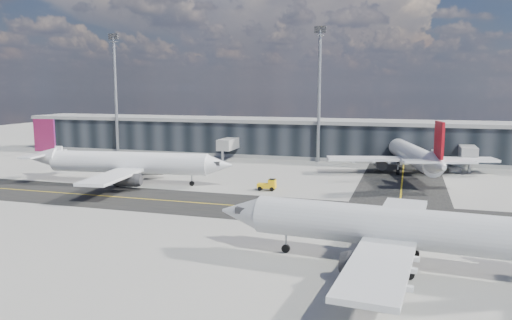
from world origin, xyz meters
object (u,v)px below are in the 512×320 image
object	(u,v)px
airliner_af	(126,163)
service_van	(449,168)
baggage_tug	(268,185)
airliner_redtail	(413,156)
airliner_near	(409,229)

from	to	relation	value
airliner_af	service_van	bearing A→B (deg)	111.91
service_van	airliner_af	bearing A→B (deg)	172.39
airliner_af	baggage_tug	xyz separation A→B (m)	(24.35, 1.61, -2.64)
airliner_af	service_van	size ratio (longest dim) A/B	6.45
airliner_redtail	baggage_tug	bearing A→B (deg)	-148.91
airliner_near	service_van	size ratio (longest dim) A/B	6.49
airliner_redtail	airliner_near	world-z (taller)	airliner_redtail
airliner_redtail	service_van	bearing A→B (deg)	27.24
airliner_redtail	service_van	size ratio (longest dim) A/B	6.48
airliner_af	airliner_redtail	world-z (taller)	airliner_redtail
airliner_af	airliner_near	xyz separation A→B (m)	(45.51, -27.62, 0.02)
airliner_af	service_van	world-z (taller)	airliner_af
airliner_redtail	baggage_tug	distance (m)	30.76
baggage_tug	service_van	world-z (taller)	baggage_tug
airliner_redtail	baggage_tug	world-z (taller)	airliner_redtail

